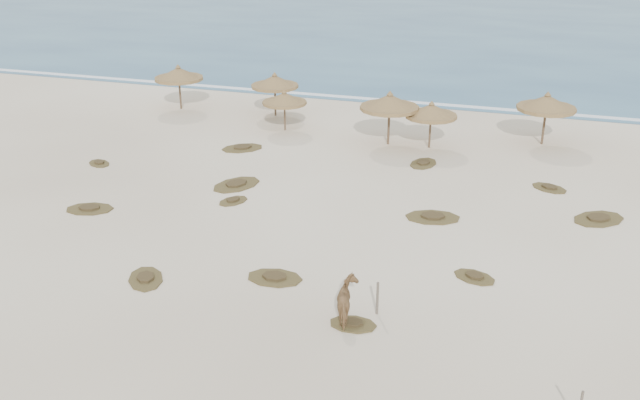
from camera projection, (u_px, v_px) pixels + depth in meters
The scene contains 24 objects.
ground at pixel (287, 279), 26.56m from camera, with size 160.00×160.00×0.00m, color #F6E7CA.
ocean at pixel (481, 7), 92.49m from camera, with size 200.00×100.00×0.01m, color #275176.
foam_line at pixel (413, 103), 49.41m from camera, with size 70.00×0.60×0.01m, color white.
palapa_0 at pixel (179, 74), 47.09m from camera, with size 3.37×3.37×3.01m.
palapa_1 at pixel (275, 82), 45.65m from camera, with size 3.15×3.15×2.86m.
palapa_2 at pixel (284, 99), 42.81m from camera, with size 3.51×3.51×2.52m.
palapa_3 at pixel (390, 103), 40.15m from camera, with size 4.35×4.35×3.15m.
palapa_4 at pixel (431, 111), 39.70m from camera, with size 3.40×3.40×2.73m.
palapa_5 at pixel (547, 103), 40.17m from camera, with size 3.77×3.77×3.10m.
horse at pixel (348, 302), 23.70m from camera, with size 0.76×1.67×1.41m, color #9C7047.
fence_post_near at pixel (377, 298), 24.10m from camera, with size 0.09×0.09×1.22m, color #695C4F.
scrub_0 at pixel (90, 209), 32.44m from camera, with size 2.48×1.94×0.16m.
scrub_1 at pixel (236, 184), 35.18m from camera, with size 2.74×3.12×0.16m.
scrub_2 at pixel (233, 201), 33.29m from camera, with size 1.59×1.79×0.16m.
scrub_3 at pixel (433, 217), 31.59m from camera, with size 2.73×2.08×0.16m.
scrub_4 at pixel (474, 277), 26.61m from camera, with size 1.91×1.58×0.16m.
scrub_5 at pixel (599, 219), 31.42m from camera, with size 2.94×2.86×0.16m.
scrub_6 at pixel (242, 148), 40.32m from camera, with size 2.81×2.64×0.16m.
scrub_7 at pixel (423, 163), 37.97m from camera, with size 1.72×2.22×0.16m.
scrub_8 at pixel (99, 163), 37.99m from camera, with size 1.75×1.59×0.16m.
scrub_9 at pixel (275, 277), 26.56m from camera, with size 2.20×1.49×0.16m.
scrub_10 at pixel (549, 188), 34.77m from camera, with size 2.10×1.86×0.16m.
scrub_11 at pixel (146, 278), 26.49m from camera, with size 2.13×2.33×0.16m.
scrub_12 at pixel (353, 324), 23.66m from camera, with size 1.67×1.14×0.16m.
Camera 1 is at (8.06, -21.88, 13.10)m, focal length 40.00 mm.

